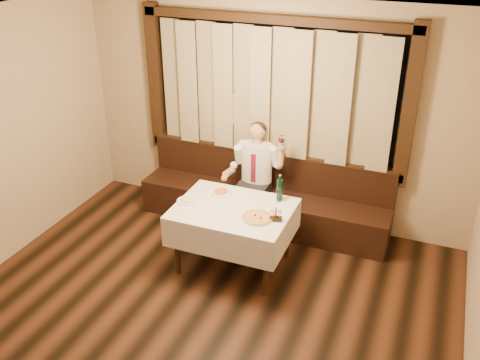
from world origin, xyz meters
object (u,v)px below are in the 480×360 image
at_px(pizza, 257,217).
at_px(dining_table, 233,216).
at_px(banquette, 264,201).
at_px(pasta_cream, 187,199).
at_px(seated_man, 255,168).
at_px(green_bottle, 280,189).
at_px(pasta_red, 221,190).
at_px(cruet_caddy, 276,216).

bearing_deg(pizza, dining_table, 159.71).
bearing_deg(banquette, dining_table, -90.00).
bearing_deg(pasta_cream, seated_man, 66.25).
bearing_deg(pasta_cream, green_bottle, 24.26).
relative_size(dining_table, pasta_cream, 5.50).
xyz_separation_m(pasta_red, cruet_caddy, (0.77, -0.35, 0.01)).
height_order(dining_table, pasta_cream, pasta_cream).
height_order(dining_table, cruet_caddy, cruet_caddy).
bearing_deg(cruet_caddy, banquette, 98.89).
relative_size(banquette, pasta_cream, 13.85).
bearing_deg(pasta_cream, dining_table, 6.52).
relative_size(green_bottle, seated_man, 0.23).
bearing_deg(green_bottle, pasta_cream, -155.74).
distance_m(dining_table, pasta_cream, 0.55).
relative_size(pizza, green_bottle, 1.10).
distance_m(pizza, seated_man, 1.13).
height_order(pasta_cream, cruet_caddy, cruet_caddy).
distance_m(dining_table, seated_man, 0.95).
height_order(banquette, cruet_caddy, banquette).
bearing_deg(banquette, pizza, -74.15).
relative_size(pasta_cream, seated_man, 0.17).
bearing_deg(dining_table, green_bottle, 41.56).
bearing_deg(dining_table, cruet_caddy, -9.26).
xyz_separation_m(pasta_cream, cruet_caddy, (1.04, -0.02, 0.02)).
height_order(pasta_red, pasta_cream, pasta_red).
distance_m(banquette, pasta_red, 0.94).
bearing_deg(cruet_caddy, green_bottle, 87.21).
bearing_deg(pasta_red, cruet_caddy, -24.08).
bearing_deg(seated_man, pasta_red, -103.93).
relative_size(banquette, dining_table, 2.52).
relative_size(dining_table, green_bottle, 4.11).
bearing_deg(seated_man, green_bottle, -48.78).
relative_size(pasta_cream, green_bottle, 0.75).
height_order(banquette, seated_man, seated_man).
distance_m(banquette, pizza, 1.27).
relative_size(pasta_cream, cruet_caddy, 1.64).
bearing_deg(dining_table, banquette, 90.00).
xyz_separation_m(dining_table, cruet_caddy, (0.51, -0.08, 0.15)).
bearing_deg(pasta_cream, banquette, 63.94).
xyz_separation_m(pasta_red, green_bottle, (0.67, 0.10, 0.10)).
height_order(banquette, pasta_cream, banquette).
height_order(pasta_red, green_bottle, green_bottle).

